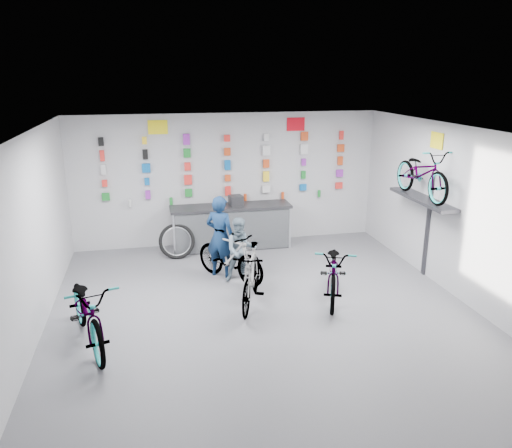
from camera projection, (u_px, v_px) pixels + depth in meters
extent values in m
plane|color=#57575C|center=(267.00, 319.00, 8.12)|extent=(8.00, 8.00, 0.00)
plane|color=white|center=(268.00, 133.00, 7.25)|extent=(8.00, 8.00, 0.00)
plane|color=#BBBBBD|center=(227.00, 180.00, 11.43)|extent=(7.00, 0.00, 7.00)
plane|color=#BBBBBD|center=(385.00, 382.00, 3.95)|extent=(7.00, 0.00, 7.00)
plane|color=#BBBBBD|center=(25.00, 247.00, 6.98)|extent=(0.00, 8.00, 8.00)
plane|color=#BBBBBD|center=(470.00, 218.00, 8.39)|extent=(0.00, 8.00, 8.00)
cube|color=black|center=(231.00, 229.00, 11.31)|extent=(2.60, 0.60, 0.90)
cube|color=silver|center=(233.00, 232.00, 11.02)|extent=(2.60, 0.02, 0.90)
cube|color=silver|center=(174.00, 235.00, 10.76)|extent=(0.04, 0.04, 0.96)
cube|color=silver|center=(290.00, 228.00, 11.29)|extent=(0.04, 0.04, 0.96)
cube|color=black|center=(231.00, 207.00, 11.16)|extent=(2.70, 0.66, 0.06)
cube|color=#187827|center=(106.00, 197.00, 10.89)|extent=(0.16, 0.06, 0.16)
cube|color=purple|center=(148.00, 195.00, 11.07)|extent=(0.11, 0.06, 0.19)
cube|color=#187827|center=(189.00, 193.00, 11.26)|extent=(0.16, 0.06, 0.17)
cube|color=red|center=(228.00, 191.00, 11.44)|extent=(0.13, 0.06, 0.21)
cube|color=silver|center=(266.00, 189.00, 11.62)|extent=(0.18, 0.06, 0.16)
cube|color=#0B58A4|center=(303.00, 187.00, 11.80)|extent=(0.16, 0.06, 0.15)
cube|color=red|center=(339.00, 185.00, 11.98)|extent=(0.17, 0.06, 0.15)
cube|color=red|center=(105.00, 183.00, 10.81)|extent=(0.11, 0.06, 0.15)
cube|color=#0B58A4|center=(147.00, 181.00, 10.99)|extent=(0.11, 0.06, 0.16)
cube|color=red|center=(188.00, 180.00, 11.17)|extent=(0.17, 0.06, 0.22)
cube|color=#CD4116|center=(228.00, 178.00, 11.35)|extent=(0.13, 0.06, 0.15)
cube|color=yellow|center=(266.00, 176.00, 11.53)|extent=(0.14, 0.06, 0.24)
cube|color=#187827|center=(303.00, 175.00, 11.71)|extent=(0.10, 0.06, 0.18)
cube|color=purple|center=(340.00, 173.00, 11.89)|extent=(0.16, 0.06, 0.17)
cube|color=silver|center=(103.00, 170.00, 10.72)|extent=(0.11, 0.06, 0.22)
cube|color=#0B58A4|center=(146.00, 168.00, 10.90)|extent=(0.18, 0.06, 0.19)
cube|color=red|center=(188.00, 166.00, 11.08)|extent=(0.14, 0.06, 0.18)
cube|color=#0B58A4|center=(227.00, 165.00, 11.26)|extent=(0.13, 0.06, 0.22)
cube|color=#CD4116|center=(266.00, 163.00, 11.44)|extent=(0.14, 0.06, 0.19)
cube|color=purple|center=(304.00, 162.00, 11.62)|extent=(0.10, 0.06, 0.16)
cube|color=#CD4116|center=(340.00, 161.00, 11.80)|extent=(0.12, 0.06, 0.20)
cube|color=red|center=(102.00, 156.00, 10.63)|extent=(0.09, 0.06, 0.23)
cube|color=black|center=(145.00, 154.00, 10.81)|extent=(0.11, 0.06, 0.21)
cube|color=#187827|center=(187.00, 153.00, 10.99)|extent=(0.15, 0.06, 0.19)
cube|color=#CD4116|center=(227.00, 152.00, 11.17)|extent=(0.14, 0.06, 0.17)
cube|color=silver|center=(266.00, 150.00, 11.36)|extent=(0.17, 0.06, 0.22)
cube|color=silver|center=(304.00, 149.00, 11.54)|extent=(0.18, 0.06, 0.23)
cube|color=#CD4116|center=(341.00, 148.00, 11.72)|extent=(0.16, 0.06, 0.17)
cube|color=black|center=(101.00, 142.00, 10.54)|extent=(0.11, 0.06, 0.18)
cube|color=yellow|center=(144.00, 140.00, 10.73)|extent=(0.10, 0.06, 0.16)
cube|color=purple|center=(186.00, 139.00, 10.91)|extent=(0.14, 0.06, 0.24)
cube|color=red|center=(227.00, 138.00, 11.09)|extent=(0.13, 0.06, 0.15)
cube|color=silver|center=(266.00, 137.00, 11.27)|extent=(0.11, 0.06, 0.16)
cube|color=#CD4116|center=(304.00, 136.00, 11.45)|extent=(0.17, 0.06, 0.20)
cube|color=red|center=(341.00, 135.00, 11.63)|extent=(0.09, 0.06, 0.20)
cylinder|color=silver|center=(130.00, 203.00, 11.02)|extent=(0.07, 0.07, 0.16)
cylinder|color=#187827|center=(171.00, 201.00, 11.21)|extent=(0.07, 0.07, 0.16)
cylinder|color=#CD4116|center=(245.00, 197.00, 11.55)|extent=(0.07, 0.07, 0.16)
cylinder|color=#CD4116|center=(283.00, 195.00, 11.73)|extent=(0.07, 0.07, 0.16)
cylinder|color=#187827|center=(319.00, 194.00, 11.91)|extent=(0.07, 0.07, 0.16)
cube|color=#333338|center=(422.00, 199.00, 9.46)|extent=(0.38, 1.90, 0.06)
cube|color=#333338|center=(428.00, 226.00, 9.65)|extent=(0.04, 0.10, 2.00)
cube|color=yellow|center=(158.00, 127.00, 10.75)|extent=(0.42, 0.02, 0.30)
cube|color=red|center=(296.00, 124.00, 11.38)|extent=(0.42, 0.02, 0.30)
cube|color=yellow|center=(437.00, 141.00, 9.18)|extent=(0.02, 0.40, 0.30)
imported|color=gray|center=(88.00, 311.00, 7.23)|extent=(1.26, 2.16, 1.07)
imported|color=gray|center=(251.00, 277.00, 8.50)|extent=(1.06, 1.78, 1.03)
imported|color=gray|center=(334.00, 271.00, 8.77)|extent=(1.33, 2.06, 1.02)
imported|color=gray|center=(230.00, 256.00, 9.52)|extent=(1.39, 1.58, 0.99)
imported|color=gray|center=(422.00, 173.00, 9.30)|extent=(0.63, 1.80, 0.95)
imported|color=#0E2547|center=(220.00, 237.00, 9.64)|extent=(0.71, 0.66, 1.62)
imported|color=slate|center=(241.00, 250.00, 9.46)|extent=(0.62, 0.48, 1.25)
torus|color=black|center=(177.00, 241.00, 10.73)|extent=(0.79, 0.34, 0.76)
torus|color=silver|center=(177.00, 241.00, 10.73)|extent=(0.64, 0.24, 0.61)
cube|color=black|center=(236.00, 200.00, 11.15)|extent=(0.31, 0.33, 0.22)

